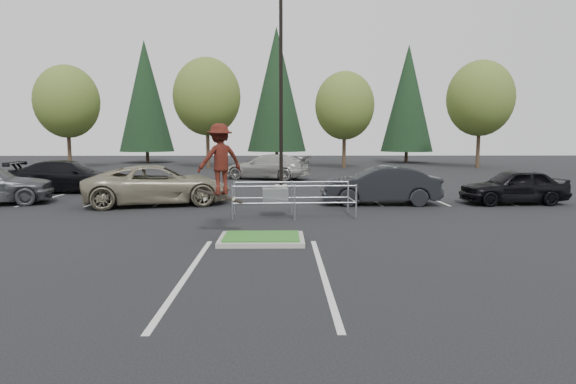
{
  "coord_description": "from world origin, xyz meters",
  "views": [
    {
      "loc": [
        0.52,
        -12.33,
        2.7
      ],
      "look_at": [
        0.71,
        1.5,
        1.13
      ],
      "focal_mm": 30.0,
      "sensor_mm": 36.0,
      "label": 1
    }
  ],
  "objects_px": {
    "light_pole": "(281,100)",
    "car_l_tan": "(157,185)",
    "decid_c": "(344,108)",
    "conif_b": "(277,90)",
    "decid_d": "(480,101)",
    "car_l_black": "(69,176)",
    "skateboarder": "(219,160)",
    "car_r_charc": "(380,185)",
    "decid_a": "(67,104)",
    "cart_corral": "(279,195)",
    "decid_b": "(207,99)",
    "conif_c": "(408,98)",
    "car_r_black": "(514,186)",
    "conif_a": "(146,96)",
    "car_far_silver": "(268,167)"
  },
  "relations": [
    {
      "from": "decid_b",
      "to": "conif_b",
      "type": "bearing_deg",
      "value": 58.91
    },
    {
      "from": "car_l_black",
      "to": "cart_corral",
      "type": "bearing_deg",
      "value": -130.47
    },
    {
      "from": "decid_d",
      "to": "car_l_tan",
      "type": "xyz_separation_m",
      "value": [
        -22.49,
        -23.33,
        -5.11
      ]
    },
    {
      "from": "skateboarder",
      "to": "decid_b",
      "type": "bearing_deg",
      "value": -110.55
    },
    {
      "from": "decid_d",
      "to": "conif_c",
      "type": "bearing_deg",
      "value": 113.53
    },
    {
      "from": "decid_a",
      "to": "cart_corral",
      "type": "bearing_deg",
      "value": -54.68
    },
    {
      "from": "cart_corral",
      "to": "car_r_charc",
      "type": "xyz_separation_m",
      "value": [
        4.05,
        3.02,
        0.04
      ]
    },
    {
      "from": "car_l_tan",
      "to": "conif_c",
      "type": "bearing_deg",
      "value": -43.83
    },
    {
      "from": "conif_c",
      "to": "conif_b",
      "type": "bearing_deg",
      "value": 175.91
    },
    {
      "from": "decid_c",
      "to": "conif_b",
      "type": "xyz_separation_m",
      "value": [
        -5.99,
        10.67,
        2.59
      ]
    },
    {
      "from": "conif_b",
      "to": "car_far_silver",
      "type": "xyz_separation_m",
      "value": [
        -0.34,
        -21.65,
        -7.04
      ]
    },
    {
      "from": "conif_b",
      "to": "car_far_silver",
      "type": "relative_size",
      "value": 2.6
    },
    {
      "from": "car_r_charc",
      "to": "car_r_black",
      "type": "relative_size",
      "value": 1.12
    },
    {
      "from": "decid_a",
      "to": "car_l_black",
      "type": "relative_size",
      "value": 1.64
    },
    {
      "from": "car_r_black",
      "to": "decid_c",
      "type": "bearing_deg",
      "value": -173.89
    },
    {
      "from": "conif_b",
      "to": "car_l_tan",
      "type": "xyz_separation_m",
      "value": [
        -4.5,
        -33.5,
        -7.05
      ]
    },
    {
      "from": "decid_c",
      "to": "conif_b",
      "type": "height_order",
      "value": "conif_b"
    },
    {
      "from": "conif_b",
      "to": "car_l_black",
      "type": "bearing_deg",
      "value": -109.03
    },
    {
      "from": "conif_b",
      "to": "car_l_tan",
      "type": "relative_size",
      "value": 2.52
    },
    {
      "from": "decid_c",
      "to": "skateboarder",
      "type": "distance_m",
      "value": 29.88
    },
    {
      "from": "decid_c",
      "to": "car_r_charc",
      "type": "xyz_separation_m",
      "value": [
        -1.49,
        -22.83,
        -4.48
      ]
    },
    {
      "from": "light_pole",
      "to": "decid_b",
      "type": "relative_size",
      "value": 1.05
    },
    {
      "from": "car_r_black",
      "to": "car_far_silver",
      "type": "relative_size",
      "value": 0.75
    },
    {
      "from": "decid_c",
      "to": "decid_d",
      "type": "height_order",
      "value": "decid_d"
    },
    {
      "from": "car_l_black",
      "to": "car_r_charc",
      "type": "height_order",
      "value": "car_l_black"
    },
    {
      "from": "skateboarder",
      "to": "conif_c",
      "type": "bearing_deg",
      "value": -141.34
    },
    {
      "from": "light_pole",
      "to": "car_l_tan",
      "type": "relative_size",
      "value": 1.76
    },
    {
      "from": "decid_d",
      "to": "cart_corral",
      "type": "bearing_deg",
      "value": -123.64
    },
    {
      "from": "cart_corral",
      "to": "car_l_tan",
      "type": "relative_size",
      "value": 0.73
    },
    {
      "from": "conif_c",
      "to": "car_r_black",
      "type": "relative_size",
      "value": 2.97
    },
    {
      "from": "decid_b",
      "to": "car_far_silver",
      "type": "height_order",
      "value": "decid_b"
    },
    {
      "from": "decid_a",
      "to": "decid_c",
      "type": "xyz_separation_m",
      "value": [
        24.0,
        -0.2,
        -0.33
      ]
    },
    {
      "from": "decid_c",
      "to": "skateboarder",
      "type": "xyz_separation_m",
      "value": [
        -7.19,
        -28.83,
        -3.16
      ]
    },
    {
      "from": "light_pole",
      "to": "car_l_tan",
      "type": "height_order",
      "value": "light_pole"
    },
    {
      "from": "decid_c",
      "to": "car_l_black",
      "type": "xyz_separation_m",
      "value": [
        -15.99,
        -18.33,
        -4.46
      ]
    },
    {
      "from": "decid_b",
      "to": "car_r_black",
      "type": "distance_m",
      "value": 28.94
    },
    {
      "from": "light_pole",
      "to": "car_l_black",
      "type": "xyz_separation_m",
      "value": [
        -10.5,
        -0.5,
        -3.77
      ]
    },
    {
      "from": "conif_a",
      "to": "car_r_black",
      "type": "distance_m",
      "value": 41.28
    },
    {
      "from": "decid_a",
      "to": "conif_a",
      "type": "distance_m",
      "value": 10.85
    },
    {
      "from": "conif_c",
      "to": "car_l_tan",
      "type": "height_order",
      "value": "conif_c"
    },
    {
      "from": "decid_d",
      "to": "conif_b",
      "type": "relative_size",
      "value": 0.65
    },
    {
      "from": "decid_a",
      "to": "car_far_silver",
      "type": "distance_m",
      "value": 21.45
    },
    {
      "from": "decid_a",
      "to": "cart_corral",
      "type": "distance_m",
      "value": 32.3
    },
    {
      "from": "light_pole",
      "to": "car_r_charc",
      "type": "xyz_separation_m",
      "value": [
        4.0,
        -5.0,
        -3.78
      ]
    },
    {
      "from": "light_pole",
      "to": "car_l_tan",
      "type": "distance_m",
      "value": 8.01
    },
    {
      "from": "decid_d",
      "to": "car_r_charc",
      "type": "xyz_separation_m",
      "value": [
        -13.49,
        -23.33,
        -5.13
      ]
    },
    {
      "from": "car_l_tan",
      "to": "decid_a",
      "type": "bearing_deg",
      "value": 16.21
    },
    {
      "from": "car_far_silver",
      "to": "cart_corral",
      "type": "bearing_deg",
      "value": 23.11
    },
    {
      "from": "conif_c",
      "to": "skateboarder",
      "type": "height_order",
      "value": "conif_c"
    },
    {
      "from": "cart_corral",
      "to": "decid_b",
      "type": "bearing_deg",
      "value": 100.77
    }
  ]
}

